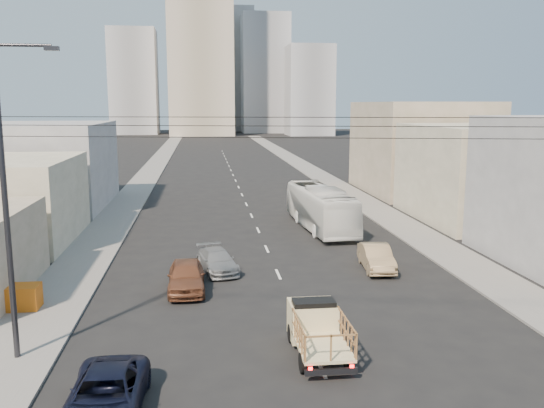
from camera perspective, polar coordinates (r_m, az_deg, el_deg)
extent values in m
plane|color=black|center=(20.83, 5.97, -18.08)|extent=(420.00, 420.00, 0.00)
cube|color=slate|center=(88.76, -11.78, 3.38)|extent=(3.50, 180.00, 0.12)
cube|color=slate|center=(89.88, 3.35, 3.65)|extent=(3.50, 180.00, 0.12)
cube|color=silver|center=(22.57, 4.80, -15.73)|extent=(0.15, 2.00, 0.01)
cube|color=silver|center=(28.01, 2.27, -10.49)|extent=(0.15, 2.00, 0.01)
cube|color=silver|center=(33.63, 0.62, -6.97)|extent=(0.15, 2.00, 0.01)
cube|color=silver|center=(39.37, -0.53, -4.46)|extent=(0.15, 2.00, 0.01)
cube|color=silver|center=(45.18, -1.38, -2.60)|extent=(0.15, 2.00, 0.01)
cube|color=silver|center=(51.03, -2.04, -1.15)|extent=(0.15, 2.00, 0.01)
cube|color=silver|center=(56.91, -2.56, -0.01)|extent=(0.15, 2.00, 0.01)
cube|color=silver|center=(62.82, -2.98, 0.92)|extent=(0.15, 2.00, 0.01)
cube|color=silver|center=(68.74, -3.33, 1.69)|extent=(0.15, 2.00, 0.01)
cube|color=silver|center=(74.67, -3.63, 2.34)|extent=(0.15, 2.00, 0.01)
cube|color=silver|center=(80.62, -3.88, 2.89)|extent=(0.15, 2.00, 0.01)
cube|color=silver|center=(86.57, -4.10, 3.36)|extent=(0.15, 2.00, 0.01)
cube|color=silver|center=(92.53, -4.29, 3.78)|extent=(0.15, 2.00, 0.01)
cube|color=silver|center=(98.49, -4.46, 4.14)|extent=(0.15, 2.00, 0.01)
cube|color=silver|center=(104.46, -4.60, 4.47)|extent=(0.15, 2.00, 0.01)
cube|color=silver|center=(110.43, -4.73, 4.75)|extent=(0.15, 2.00, 0.01)
cube|color=silver|center=(116.40, -4.85, 5.01)|extent=(0.15, 2.00, 0.01)
cube|color=silver|center=(122.38, -4.96, 5.25)|extent=(0.15, 2.00, 0.01)
cube|color=beige|center=(22.55, 5.00, -13.81)|extent=(1.90, 3.00, 0.12)
cube|color=beige|center=(24.27, 4.02, -11.40)|extent=(1.90, 1.60, 1.50)
cube|color=black|center=(23.83, 4.15, -10.27)|extent=(1.70, 0.90, 0.70)
cube|color=#2D2D33|center=(21.31, 5.88, -16.19)|extent=(1.90, 0.12, 0.22)
cube|color=#FF0C0C|center=(21.10, 3.82, -15.98)|extent=(0.15, 0.05, 0.12)
cube|color=#FF0C0C|center=(21.41, 7.92, -15.66)|extent=(0.15, 0.05, 0.12)
cylinder|color=black|center=(24.43, 1.95, -12.67)|extent=(0.25, 0.76, 0.76)
cylinder|color=black|center=(24.74, 5.94, -12.43)|extent=(0.25, 0.76, 0.76)
cylinder|color=black|center=(21.91, 3.12, -15.45)|extent=(0.25, 0.76, 0.76)
cylinder|color=black|center=(22.25, 7.59, -15.11)|extent=(0.25, 0.76, 0.76)
imported|color=black|center=(19.73, -16.19, -17.80)|extent=(2.48, 5.15, 1.41)
imported|color=silver|center=(45.64, 4.82, -0.36)|extent=(3.66, 12.19, 3.35)
imported|color=brown|center=(30.88, -8.50, -7.07)|extent=(1.99, 4.77, 1.61)
imported|color=#9A7F5A|center=(34.97, 10.30, -5.22)|extent=(2.00, 4.64, 1.48)
imported|color=gray|center=(34.21, -5.45, -5.61)|extent=(2.73, 4.73, 1.29)
cylinder|color=#2D2D33|center=(23.38, -24.89, -0.27)|extent=(0.22, 0.22, 12.00)
cylinder|color=#2D2D33|center=(22.88, -23.51, 14.23)|extent=(2.00, 0.12, 0.12)
cube|color=#2D2D33|center=(22.62, -20.99, 14.20)|extent=(0.50, 0.25, 0.15)
cylinder|color=black|center=(19.88, 5.48, 8.55)|extent=(23.01, 5.02, 0.02)
cylinder|color=black|center=(19.89, 5.47, 7.68)|extent=(23.01, 5.02, 0.02)
cylinder|color=black|center=(19.91, 5.45, 6.53)|extent=(23.01, 5.02, 0.02)
cube|color=#BC5911|center=(30.31, -23.64, -9.13)|extent=(1.80, 1.20, 0.38)
cube|color=#BC5911|center=(30.19, -23.69, -8.44)|extent=(1.80, 1.20, 0.38)
cube|color=#BC5911|center=(30.08, -23.74, -7.76)|extent=(1.80, 1.20, 0.38)
cube|color=#A6A086|center=(52.01, 20.30, 2.90)|extent=(11.00, 14.00, 8.00)
cube|color=gray|center=(66.67, 14.47, 5.46)|extent=(12.00, 16.00, 10.00)
cube|color=gray|center=(59.20, -21.88, 3.58)|extent=(12.00, 16.00, 8.00)
cube|color=tan|center=(189.00, -7.11, 15.92)|extent=(20.00, 20.00, 60.00)
cube|color=gray|center=(204.39, -0.71, 12.72)|extent=(16.00, 16.00, 40.00)
cube|color=gray|center=(199.24, -13.50, 11.67)|extent=(15.00, 15.00, 34.00)
cube|color=gray|center=(218.50, -4.37, 13.03)|extent=(18.00, 18.00, 44.00)
cube|color=gray|center=(186.14, 3.72, 11.13)|extent=(14.00, 14.00, 28.00)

